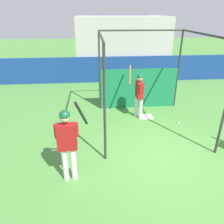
# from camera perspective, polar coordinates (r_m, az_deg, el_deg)

# --- Properties ---
(ground_plane) EXTENTS (60.00, 60.00, 0.00)m
(ground_plane) POSITION_cam_1_polar(r_m,az_deg,el_deg) (6.42, 12.72, -11.46)
(ground_plane) COLOR #477F38
(outfield_wall) EXTENTS (24.00, 0.12, 1.44)m
(outfield_wall) POSITION_cam_1_polar(r_m,az_deg,el_deg) (12.77, 3.37, 11.11)
(outfield_wall) COLOR navy
(outfield_wall) RESTS_ON ground
(bleacher_section) EXTENTS (5.40, 4.00, 3.52)m
(bleacher_section) POSITION_cam_1_polar(r_m,az_deg,el_deg) (14.59, 2.29, 16.98)
(bleacher_section) COLOR #9E9E99
(bleacher_section) RESTS_ON ground
(batting_cage) EXTENTS (3.26, 3.57, 3.13)m
(batting_cage) POSITION_cam_1_polar(r_m,az_deg,el_deg) (8.42, 7.95, 8.18)
(batting_cage) COLOR #282828
(batting_cage) RESTS_ON ground
(home_plate) EXTENTS (0.44, 0.44, 0.02)m
(home_plate) POSITION_cam_1_polar(r_m,az_deg,el_deg) (8.60, 9.07, -1.19)
(home_plate) COLOR white
(home_plate) RESTS_ON ground
(player_batter) EXTENTS (0.54, 0.95, 1.90)m
(player_batter) POSITION_cam_1_polar(r_m,az_deg,el_deg) (8.13, 7.06, 5.27)
(player_batter) COLOR silver
(player_batter) RESTS_ON ground
(player_waiting) EXTENTS (0.76, 0.53, 2.11)m
(player_waiting) POSITION_cam_1_polar(r_m,az_deg,el_deg) (5.01, -11.57, -7.05)
(player_waiting) COLOR silver
(player_waiting) RESTS_ON ground
(baseball) EXTENTS (0.07, 0.07, 0.07)m
(baseball) POSITION_cam_1_polar(r_m,az_deg,el_deg) (8.30, 17.00, -2.82)
(baseball) COLOR white
(baseball) RESTS_ON ground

